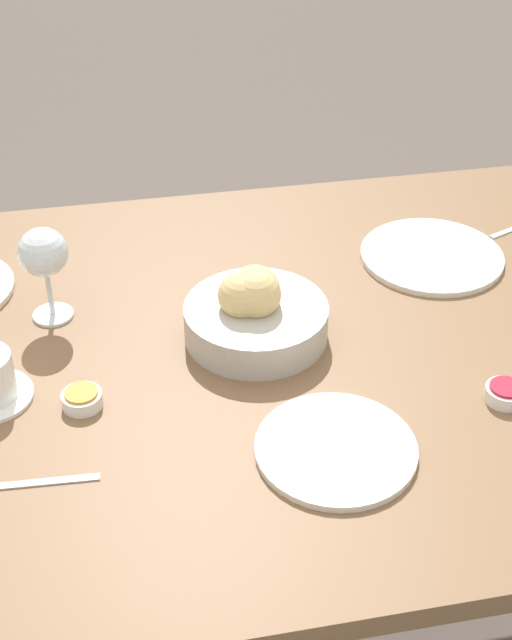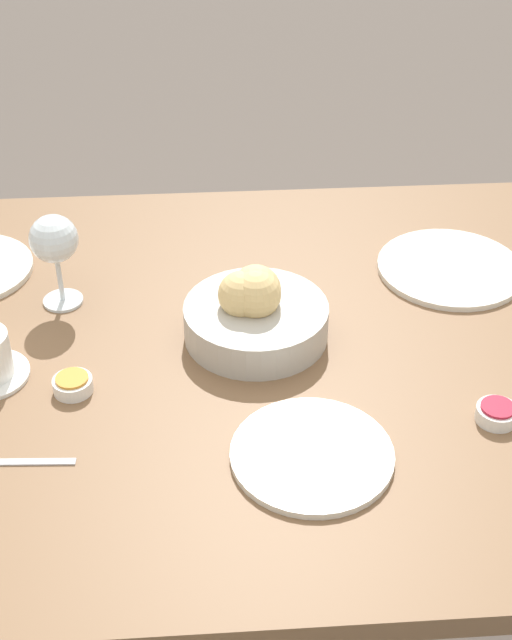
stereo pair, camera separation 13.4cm
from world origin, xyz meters
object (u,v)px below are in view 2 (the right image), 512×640
(plate_far_center, at_px, (312,455))
(jam_bowl_honey, at_px, (73,384))
(jam_bowl_berry, at_px, (497,413))
(wine_glass, at_px, (54,242))
(plate_near_left, at_px, (450,268))
(bread_basket, at_px, (255,312))

(plate_far_center, bearing_deg, jam_bowl_honey, -25.76)
(plate_far_center, distance_m, jam_bowl_berry, 0.26)
(wine_glass, relative_size, jam_bowl_honey, 2.77)
(plate_near_left, distance_m, plate_far_center, 0.51)
(plate_far_center, bearing_deg, jam_bowl_berry, -168.08)
(wine_glass, xyz_separation_m, jam_bowl_berry, (-0.62, 0.32, -0.10))
(bread_basket, xyz_separation_m, jam_bowl_honey, (0.26, 0.11, -0.03))
(bread_basket, distance_m, wine_glass, 0.33)
(plate_near_left, relative_size, jam_bowl_honey, 4.37)
(plate_near_left, bearing_deg, jam_bowl_honey, 24.16)
(jam_bowl_honey, bearing_deg, wine_glass, -80.34)
(plate_far_center, distance_m, jam_bowl_honey, 0.36)
(wine_glass, bearing_deg, bread_basket, 159.83)
(plate_near_left, distance_m, wine_glass, 0.66)
(bread_basket, xyz_separation_m, wine_glass, (0.30, -0.11, 0.07))
(plate_near_left, bearing_deg, bread_basket, 25.00)
(bread_basket, distance_m, plate_near_left, 0.38)
(plate_far_center, bearing_deg, wine_glass, -46.51)
(jam_bowl_berry, bearing_deg, plate_near_left, -94.55)
(bread_basket, distance_m, plate_far_center, 0.28)
(plate_near_left, bearing_deg, jam_bowl_berry, 85.45)
(bread_basket, height_order, plate_near_left, bread_basket)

